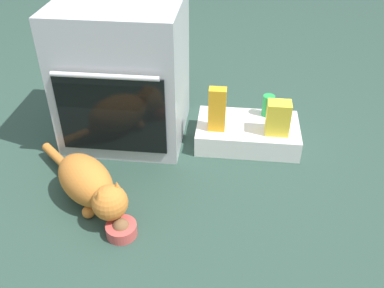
# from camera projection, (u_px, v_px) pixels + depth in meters

# --- Properties ---
(ground) EXTENTS (8.00, 8.00, 0.00)m
(ground) POSITION_uv_depth(u_px,v_px,m) (129.00, 169.00, 2.17)
(ground) COLOR #284238
(oven) EXTENTS (0.63, 0.62, 0.75)m
(oven) POSITION_uv_depth(u_px,v_px,m) (124.00, 72.00, 2.24)
(oven) COLOR #B7BABF
(oven) RESTS_ON ground
(pantry_cabinet) EXTENTS (0.55, 0.34, 0.12)m
(pantry_cabinet) POSITION_uv_depth(u_px,v_px,m) (247.00, 133.00, 2.33)
(pantry_cabinet) COLOR white
(pantry_cabinet) RESTS_ON ground
(food_bowl) EXTENTS (0.13, 0.13, 0.08)m
(food_bowl) POSITION_uv_depth(u_px,v_px,m) (121.00, 229.00, 1.79)
(food_bowl) COLOR #C64C47
(food_bowl) RESTS_ON ground
(cat) EXTENTS (0.57, 0.55, 0.22)m
(cat) POSITION_uv_depth(u_px,v_px,m) (89.00, 184.00, 1.89)
(cat) COLOR #C6752D
(cat) RESTS_ON ground
(juice_carton) EXTENTS (0.09, 0.06, 0.24)m
(juice_carton) POSITION_uv_depth(u_px,v_px,m) (217.00, 109.00, 2.19)
(juice_carton) COLOR orange
(juice_carton) RESTS_ON pantry_cabinet
(soda_can) EXTENTS (0.07, 0.07, 0.12)m
(soda_can) POSITION_uv_depth(u_px,v_px,m) (268.00, 105.00, 2.34)
(soda_can) COLOR green
(soda_can) RESTS_ON pantry_cabinet
(snack_bag) EXTENTS (0.12, 0.09, 0.18)m
(snack_bag) POSITION_uv_depth(u_px,v_px,m) (278.00, 118.00, 2.18)
(snack_bag) COLOR yellow
(snack_bag) RESTS_ON pantry_cabinet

